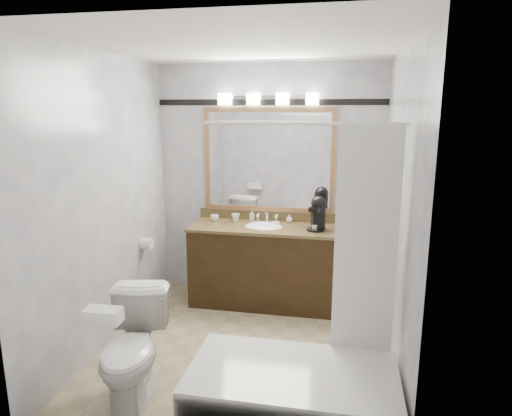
{
  "coord_description": "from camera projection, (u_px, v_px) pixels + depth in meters",
  "views": [
    {
      "loc": [
        0.8,
        -3.47,
        2.05
      ],
      "look_at": [
        0.05,
        0.35,
        1.19
      ],
      "focal_mm": 32.0,
      "sensor_mm": 36.0,
      "label": 1
    }
  ],
  "objects": [
    {
      "name": "room",
      "position": [
        242.0,
        210.0,
        3.64
      ],
      "size": [
        2.42,
        2.62,
        2.52
      ],
      "color": "tan",
      "rests_on": "ground"
    },
    {
      "name": "vanity",
      "position": [
        264.0,
        264.0,
        4.79
      ],
      "size": [
        1.53,
        0.58,
        0.97
      ],
      "color": "black",
      "rests_on": "ground"
    },
    {
      "name": "bathtub",
      "position": [
        296.0,
        393.0,
        2.89
      ],
      "size": [
        1.3,
        0.75,
        1.96
      ],
      "color": "white",
      "rests_on": "ground"
    },
    {
      "name": "tissue_box",
      "position": [
        103.0,
        316.0,
        2.78
      ],
      "size": [
        0.23,
        0.13,
        0.09
      ],
      "primitive_type": "cube",
      "rotation": [
        0.0,
        0.0,
        0.03
      ],
      "color": "white",
      "rests_on": "toilet"
    },
    {
      "name": "soap_bar",
      "position": [
        276.0,
        223.0,
        4.79
      ],
      "size": [
        0.07,
        0.05,
        0.02
      ],
      "primitive_type": "cube",
      "rotation": [
        0.0,
        0.0,
        -0.02
      ],
      "color": "beige",
      "rests_on": "vanity"
    },
    {
      "name": "accent_stripe",
      "position": [
        269.0,
        102.0,
        4.7
      ],
      "size": [
        2.4,
        0.01,
        0.06
      ],
      "primitive_type": "cube",
      "color": "black",
      "rests_on": "room"
    },
    {
      "name": "soap_bottle_a",
      "position": [
        252.0,
        215.0,
        4.93
      ],
      "size": [
        0.06,
        0.06,
        0.11
      ],
      "primitive_type": "imported",
      "rotation": [
        0.0,
        0.0,
        0.22
      ],
      "color": "white",
      "rests_on": "vanity"
    },
    {
      "name": "tp_roll",
      "position": [
        147.0,
        244.0,
        4.61
      ],
      "size": [
        0.11,
        0.12,
        0.12
      ],
      "primitive_type": "cylinder",
      "rotation": [
        0.0,
        1.57,
        0.0
      ],
      "color": "white",
      "rests_on": "room"
    },
    {
      "name": "soap_bottle_b",
      "position": [
        289.0,
        218.0,
        4.85
      ],
      "size": [
        0.08,
        0.08,
        0.08
      ],
      "primitive_type": "imported",
      "rotation": [
        0.0,
        0.0,
        -0.25
      ],
      "color": "white",
      "rests_on": "vanity"
    },
    {
      "name": "mirror",
      "position": [
        269.0,
        160.0,
        4.82
      ],
      "size": [
        1.4,
        0.04,
        1.1
      ],
      "color": "#A7754B",
      "rests_on": "room"
    },
    {
      "name": "coffee_maker",
      "position": [
        318.0,
        212.0,
        4.54
      ],
      "size": [
        0.19,
        0.22,
        0.34
      ],
      "rotation": [
        0.0,
        0.0,
        -0.36
      ],
      "color": "black",
      "rests_on": "vanity"
    },
    {
      "name": "toilet",
      "position": [
        133.0,
        350.0,
        3.21
      ],
      "size": [
        0.57,
        0.82,
        0.76
      ],
      "primitive_type": "imported",
      "rotation": [
        0.0,
        0.0,
        0.2
      ],
      "color": "white",
      "rests_on": "ground"
    },
    {
      "name": "cup_left",
      "position": [
        215.0,
        218.0,
        4.91
      ],
      "size": [
        0.1,
        0.1,
        0.07
      ],
      "primitive_type": "imported",
      "rotation": [
        0.0,
        0.0,
        -0.21
      ],
      "color": "white",
      "rests_on": "vanity"
    },
    {
      "name": "vanity_light_bar",
      "position": [
        268.0,
        99.0,
        4.63
      ],
      "size": [
        1.02,
        0.14,
        0.12
      ],
      "color": "silver",
      "rests_on": "room"
    },
    {
      "name": "cup_right",
      "position": [
        236.0,
        218.0,
        4.9
      ],
      "size": [
        0.1,
        0.1,
        0.08
      ],
      "primitive_type": "imported",
      "rotation": [
        0.0,
        0.0,
        0.25
      ],
      "color": "white",
      "rests_on": "vanity"
    }
  ]
}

